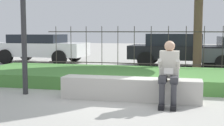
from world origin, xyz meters
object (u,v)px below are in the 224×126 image
(person_seated_reader, at_px, (169,70))
(stone_bench, at_px, (130,90))
(car_parked_center, at_px, (178,49))
(car_parked_left, at_px, (40,47))

(person_seated_reader, bearing_deg, stone_bench, 160.94)
(stone_bench, relative_size, car_parked_center, 0.73)
(person_seated_reader, relative_size, car_parked_center, 0.31)
(person_seated_reader, xyz_separation_m, car_parked_center, (-0.02, 6.98, 0.03))
(stone_bench, height_order, car_parked_left, car_parked_left)
(car_parked_left, bearing_deg, car_parked_center, 0.18)
(car_parked_center, distance_m, car_parked_left, 6.23)
(person_seated_reader, relative_size, car_parked_left, 0.30)
(person_seated_reader, distance_m, car_parked_left, 9.45)
(stone_bench, relative_size, car_parked_left, 0.70)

